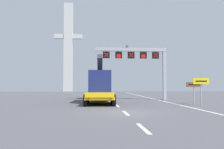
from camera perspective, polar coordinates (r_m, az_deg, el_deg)
ground at (r=16.69m, az=3.55°, el=-9.45°), size 112.00×112.00×0.00m
lane_markings at (r=36.38m, az=-0.95°, el=-5.77°), size 0.20×54.30×0.01m
edge_line_right at (r=29.72m, az=12.24°, el=-6.41°), size 0.20×63.00×0.01m
overhead_lane_gantry at (r=30.88m, az=7.20°, el=3.96°), size 9.67×0.90×7.25m
heavy_haul_truck_yellow at (r=28.94m, az=-2.98°, el=-2.64°), size 3.40×14.13×5.30m
exit_sign_yellow at (r=23.55m, az=21.25°, el=-2.35°), size 1.57×0.15×2.65m
tourist_info_sign_brown at (r=25.49m, az=19.73°, el=-2.98°), size 1.73×0.15×2.28m
bridge_pylon_distant at (r=76.21m, az=-10.80°, el=6.98°), size 9.00×2.00×28.62m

